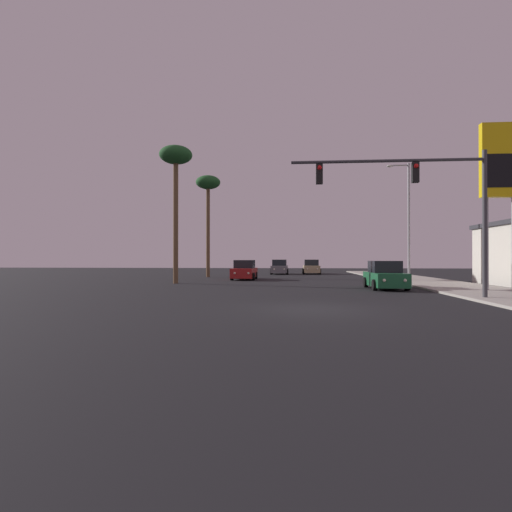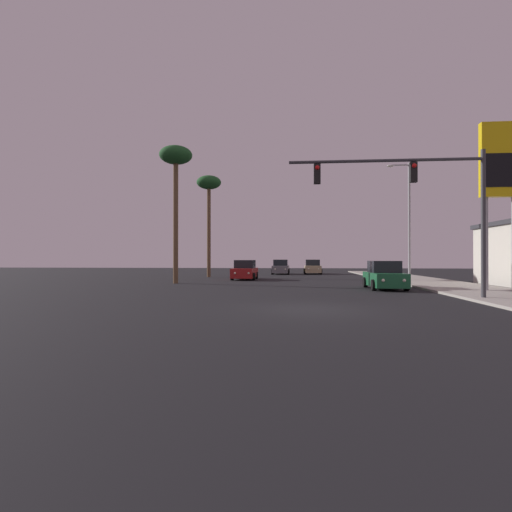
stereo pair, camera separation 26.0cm
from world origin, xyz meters
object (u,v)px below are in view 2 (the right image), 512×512
at_px(gas_station_sign, 500,169).
at_px(palm_tree_mid, 209,189).
at_px(car_green, 384,276).
at_px(car_grey, 281,268).
at_px(street_lamp, 407,215).
at_px(palm_tree_near, 176,164).
at_px(car_tan, 313,267).
at_px(car_red, 245,271).
at_px(traffic_light_mast, 424,192).

distance_m(gas_station_sign, palm_tree_mid, 25.14).
relative_size(car_green, car_grey, 0.99).
relative_size(street_lamp, palm_tree_near, 0.89).
bearing_deg(palm_tree_near, street_lamp, 9.10).
bearing_deg(car_tan, palm_tree_near, 59.95).
height_order(car_red, palm_tree_near, palm_tree_near).
bearing_deg(car_tan, gas_station_sign, 109.50).
height_order(car_red, gas_station_sign, gas_station_sign).
xyz_separation_m(car_tan, gas_station_sign, (8.64, -24.78, 5.86)).
xyz_separation_m(car_grey, gas_station_sign, (12.34, -23.88, 5.86)).
relative_size(car_red, traffic_light_mast, 0.50).
bearing_deg(car_red, car_green, 136.33).
height_order(car_green, gas_station_sign, gas_station_sign).
distance_m(car_grey, palm_tree_near, 20.77).
distance_m(car_red, car_grey, 12.36).
bearing_deg(palm_tree_mid, street_lamp, -23.18).
xyz_separation_m(street_lamp, palm_tree_mid, (-16.89, 7.23, 3.53)).
xyz_separation_m(car_green, street_lamp, (3.29, 6.89, 4.36)).
relative_size(car_green, gas_station_sign, 0.48).
height_order(car_red, car_grey, same).
distance_m(street_lamp, palm_tree_mid, 18.71).
bearing_deg(gas_station_sign, traffic_light_mast, -142.14).
height_order(car_grey, palm_tree_near, palm_tree_near).
bearing_deg(car_green, street_lamp, -115.83).
distance_m(traffic_light_mast, palm_tree_near, 18.01).
bearing_deg(traffic_light_mast, palm_tree_near, 144.44).
height_order(car_tan, gas_station_sign, gas_station_sign).
bearing_deg(palm_tree_mid, car_green, -46.08).
bearing_deg(traffic_light_mast, gas_station_sign, 37.86).
bearing_deg(street_lamp, gas_station_sign, -75.56).
bearing_deg(car_green, palm_tree_near, -16.71).
relative_size(traffic_light_mast, palm_tree_mid, 0.87).
distance_m(car_tan, car_grey, 3.81).
relative_size(car_grey, palm_tree_mid, 0.44).
bearing_deg(palm_tree_near, car_tan, 59.67).
bearing_deg(car_green, traffic_light_mast, 92.70).
relative_size(car_grey, traffic_light_mast, 0.50).
xyz_separation_m(car_red, car_tan, (6.49, 12.94, 0.00)).
distance_m(car_red, street_lamp, 13.87).
relative_size(car_red, car_green, 1.01).
distance_m(traffic_light_mast, gas_station_sign, 6.91).
xyz_separation_m(car_green, gas_station_sign, (5.58, -2.00, 5.86)).
distance_m(car_red, car_green, 13.71).
height_order(car_tan, street_lamp, street_lamp).
bearing_deg(car_red, palm_tree_mid, -44.38).
height_order(car_red, car_tan, same).
bearing_deg(palm_tree_mid, car_grey, 48.59).
relative_size(gas_station_sign, palm_tree_mid, 0.90).
height_order(car_tan, palm_tree_near, palm_tree_near).
xyz_separation_m(car_red, street_lamp, (12.84, -2.95, 4.36)).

